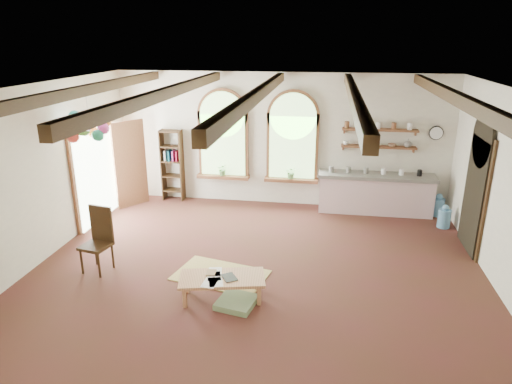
% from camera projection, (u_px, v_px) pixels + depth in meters
% --- Properties ---
extents(floor, '(8.00, 8.00, 0.00)m').
position_uv_depth(floor, '(258.00, 268.00, 8.24)').
color(floor, '#502521').
rests_on(floor, ground).
extents(ceiling_beams, '(6.20, 6.80, 0.18)m').
position_uv_depth(ceiling_beams, '(258.00, 94.00, 7.24)').
color(ceiling_beams, '#3C2713').
rests_on(ceiling_beams, ceiling).
extents(window_left, '(1.30, 0.28, 2.20)m').
position_uv_depth(window_left, '(223.00, 138.00, 11.13)').
color(window_left, brown).
rests_on(window_left, floor).
extents(window_right, '(1.30, 0.28, 2.20)m').
position_uv_depth(window_right, '(292.00, 140.00, 10.87)').
color(window_right, brown).
rests_on(window_right, floor).
extents(left_doorway, '(0.10, 1.90, 2.50)m').
position_uv_depth(left_doorway, '(95.00, 170.00, 10.15)').
color(left_doorway, brown).
rests_on(left_doorway, floor).
extents(right_doorway, '(0.10, 1.30, 2.40)m').
position_uv_depth(right_doorway, '(474.00, 195.00, 8.69)').
color(right_doorway, black).
rests_on(right_doorway, floor).
extents(kitchen_counter, '(2.68, 0.62, 0.94)m').
position_uv_depth(kitchen_counter, '(375.00, 193.00, 10.73)').
color(kitchen_counter, beige).
rests_on(kitchen_counter, floor).
extents(wall_shelf_lower, '(1.70, 0.24, 0.04)m').
position_uv_depth(wall_shelf_lower, '(378.00, 147.00, 10.55)').
color(wall_shelf_lower, brown).
rests_on(wall_shelf_lower, wall_back).
extents(wall_shelf_upper, '(1.70, 0.24, 0.04)m').
position_uv_depth(wall_shelf_upper, '(380.00, 130.00, 10.42)').
color(wall_shelf_upper, brown).
rests_on(wall_shelf_upper, wall_back).
extents(wall_clock, '(0.32, 0.04, 0.32)m').
position_uv_depth(wall_clock, '(436.00, 133.00, 10.32)').
color(wall_clock, black).
rests_on(wall_clock, wall_back).
extents(bookshelf, '(0.53, 0.32, 1.80)m').
position_uv_depth(bookshelf, '(172.00, 165.00, 11.46)').
color(bookshelf, '#3C2713').
rests_on(bookshelf, floor).
extents(coffee_table, '(1.44, 0.89, 0.38)m').
position_uv_depth(coffee_table, '(222.00, 280.00, 7.19)').
color(coffee_table, tan).
rests_on(coffee_table, floor).
extents(side_chair, '(0.55, 0.55, 1.16)m').
position_uv_depth(side_chair, '(98.00, 253.00, 8.08)').
color(side_chair, '#3C2713').
rests_on(side_chair, floor).
extents(floor_mat, '(1.74, 1.30, 0.02)m').
position_uv_depth(floor_mat, '(221.00, 275.00, 7.99)').
color(floor_mat, tan).
rests_on(floor_mat, floor).
extents(floor_cushion, '(0.66, 0.66, 0.10)m').
position_uv_depth(floor_cushion, '(237.00, 302.00, 7.10)').
color(floor_cushion, '#6D885D').
rests_on(floor_cushion, floor).
extents(water_jug_a, '(0.27, 0.27, 0.53)m').
position_uv_depth(water_jug_a, '(444.00, 218.00, 9.94)').
color(water_jug_a, '#5792BC').
rests_on(water_jug_a, floor).
extents(water_jug_b, '(0.28, 0.28, 0.54)m').
position_uv_depth(water_jug_b, '(438.00, 206.00, 10.59)').
color(water_jug_b, '#5792BC').
rests_on(water_jug_b, floor).
extents(balloon_cluster, '(0.71, 0.71, 1.15)m').
position_uv_depth(balloon_cluster, '(89.00, 126.00, 8.74)').
color(balloon_cluster, silver).
rests_on(balloon_cluster, floor).
extents(table_book, '(0.17, 0.23, 0.02)m').
position_uv_depth(table_book, '(207.00, 272.00, 7.30)').
color(table_book, olive).
rests_on(table_book, coffee_table).
extents(tablet, '(0.31, 0.34, 0.01)m').
position_uv_depth(tablet, '(229.00, 277.00, 7.16)').
color(tablet, black).
rests_on(tablet, coffee_table).
extents(potted_plant_left, '(0.27, 0.23, 0.30)m').
position_uv_depth(potted_plant_left, '(223.00, 170.00, 11.28)').
color(potted_plant_left, '#598C4C').
rests_on(potted_plant_left, window_left).
extents(potted_plant_right, '(0.27, 0.23, 0.30)m').
position_uv_depth(potted_plant_right, '(291.00, 173.00, 11.02)').
color(potted_plant_right, '#598C4C').
rests_on(potted_plant_right, window_right).
extents(shelf_cup_a, '(0.12, 0.10, 0.10)m').
position_uv_depth(shelf_cup_a, '(346.00, 143.00, 10.64)').
color(shelf_cup_a, white).
rests_on(shelf_cup_a, wall_shelf_lower).
extents(shelf_cup_b, '(0.10, 0.10, 0.09)m').
position_uv_depth(shelf_cup_b, '(361.00, 143.00, 10.59)').
color(shelf_cup_b, beige).
rests_on(shelf_cup_b, wall_shelf_lower).
extents(shelf_bowl_a, '(0.22, 0.22, 0.05)m').
position_uv_depth(shelf_bowl_a, '(376.00, 145.00, 10.55)').
color(shelf_bowl_a, beige).
rests_on(shelf_bowl_a, wall_shelf_lower).
extents(shelf_bowl_b, '(0.20, 0.20, 0.06)m').
position_uv_depth(shelf_bowl_b, '(392.00, 145.00, 10.49)').
color(shelf_bowl_b, '#8C664C').
rests_on(shelf_bowl_b, wall_shelf_lower).
extents(shelf_vase, '(0.18, 0.18, 0.19)m').
position_uv_depth(shelf_vase, '(408.00, 143.00, 10.42)').
color(shelf_vase, slate).
rests_on(shelf_vase, wall_shelf_lower).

